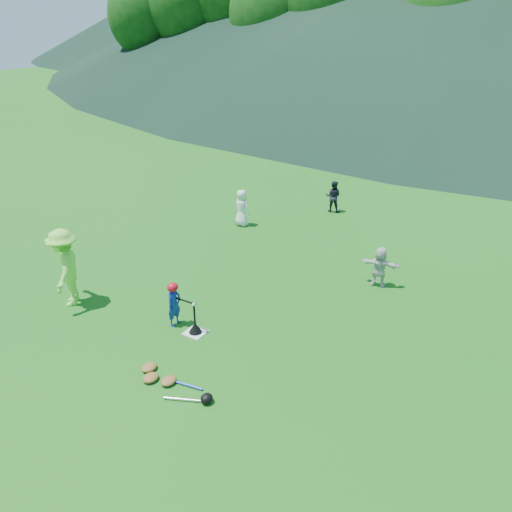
{
  "coord_description": "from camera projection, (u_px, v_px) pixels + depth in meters",
  "views": [
    {
      "loc": [
        6.19,
        -7.09,
        6.4
      ],
      "look_at": [
        0.0,
        2.5,
        0.9
      ],
      "focal_mm": 35.0,
      "sensor_mm": 36.0,
      "label": 1
    }
  ],
  "objects": [
    {
      "name": "fielder_a",
      "position": [
        242.0,
        208.0,
        16.66
      ],
      "size": [
        0.66,
        0.47,
        1.25
      ],
      "primitive_type": "imported",
      "rotation": [
        0.0,
        0.0,
        3.01
      ],
      "color": "white",
      "rests_on": "ground"
    },
    {
      "name": "fielder_b",
      "position": [
        333.0,
        196.0,
        17.88
      ],
      "size": [
        0.65,
        0.57,
        1.14
      ],
      "primitive_type": "imported",
      "rotation": [
        0.0,
        0.0,
        3.42
      ],
      "color": "black",
      "rests_on": "ground"
    },
    {
      "name": "ground",
      "position": [
        196.0,
        333.0,
        11.17
      ],
      "size": [
        120.0,
        120.0,
        0.0
      ],
      "primitive_type": "plane",
      "color": "#165C15",
      "rests_on": "ground"
    },
    {
      "name": "home_plate",
      "position": [
        196.0,
        332.0,
        11.17
      ],
      "size": [
        0.45,
        0.45,
        0.02
      ],
      "primitive_type": "cube",
      "color": "silver",
      "rests_on": "ground"
    },
    {
      "name": "fielder_d",
      "position": [
        380.0,
        267.0,
        12.9
      ],
      "size": [
        1.06,
        0.5,
        1.1
      ],
      "primitive_type": "imported",
      "rotation": [
        0.0,
        0.0,
        3.32
      ],
      "color": "silver",
      "rests_on": "ground"
    },
    {
      "name": "outfield_fence",
      "position": [
        471.0,
        115.0,
        32.07
      ],
      "size": [
        70.07,
        0.08,
        1.33
      ],
      "color": "gray",
      "rests_on": "ground"
    },
    {
      "name": "equipment_pile",
      "position": [
        168.0,
        381.0,
        9.6
      ],
      "size": [
        1.8,
        0.67,
        0.19
      ],
      "color": "olive",
      "rests_on": "ground"
    },
    {
      "name": "batter_child",
      "position": [
        174.0,
        304.0,
        11.26
      ],
      "size": [
        0.26,
        0.39,
        1.05
      ],
      "primitive_type": "imported",
      "rotation": [
        0.0,
        0.0,
        1.55
      ],
      "color": "navy",
      "rests_on": "ground"
    },
    {
      "name": "batting_tee",
      "position": [
        195.0,
        328.0,
        11.12
      ],
      "size": [
        0.3,
        0.3,
        0.68
      ],
      "color": "black",
      "rests_on": "home_plate"
    },
    {
      "name": "baseball",
      "position": [
        194.0,
        304.0,
        10.85
      ],
      "size": [
        0.08,
        0.08,
        0.08
      ],
      "primitive_type": "sphere",
      "color": "white",
      "rests_on": "batting_tee"
    },
    {
      "name": "adult_coach",
      "position": [
        66.0,
        268.0,
        11.92
      ],
      "size": [
        1.35,
        1.44,
        1.95
      ],
      "primitive_type": "imported",
      "rotation": [
        0.0,
        0.0,
        -0.89
      ],
      "color": "#84EC45",
      "rests_on": "ground"
    },
    {
      "name": "batter_gear",
      "position": [
        174.0,
        288.0,
        11.06
      ],
      "size": [
        0.73,
        0.26,
        0.42
      ],
      "color": "#B60C19",
      "rests_on": "ground"
    }
  ]
}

